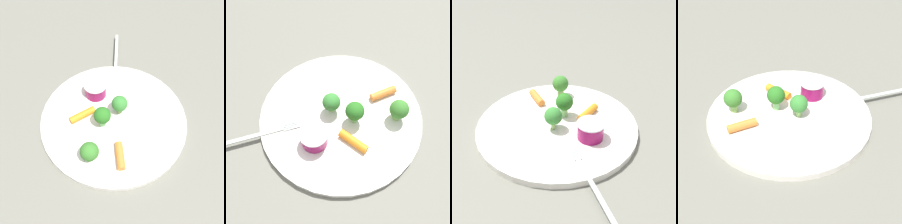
{
  "view_description": "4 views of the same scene",
  "coord_description": "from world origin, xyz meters",
  "views": [
    {
      "loc": [
        -0.11,
        0.25,
        0.41
      ],
      "look_at": [
        0.01,
        -0.01,
        0.02
      ],
      "focal_mm": 38.23,
      "sensor_mm": 36.0,
      "label": 1
    },
    {
      "loc": [
        0.23,
        0.02,
        0.38
      ],
      "look_at": [
        0.01,
        -0.0,
        0.03
      ],
      "focal_mm": 38.6,
      "sensor_mm": 36.0,
      "label": 2
    },
    {
      "loc": [
        0.03,
        -0.41,
        0.32
      ],
      "look_at": [
        0.01,
        0.02,
        0.02
      ],
      "focal_mm": 44.94,
      "sensor_mm": 36.0,
      "label": 3
    },
    {
      "loc": [
        -0.46,
        -0.04,
        0.39
      ],
      "look_at": [
        -0.01,
        -0.0,
        0.02
      ],
      "focal_mm": 53.37,
      "sensor_mm": 36.0,
      "label": 4
    }
  ],
  "objects": [
    {
      "name": "broccoli_floret_2",
      "position": [
        0.0,
        0.1,
        0.04
      ],
      "size": [
        0.03,
        0.03,
        0.04
      ],
      "color": "#80B45B",
      "rests_on": "plate"
    },
    {
      "name": "sauce_cup",
      "position": [
        0.06,
        -0.04,
        0.03
      ],
      "size": [
        0.05,
        0.05,
        0.03
      ],
      "color": "#820E49",
      "rests_on": "plate"
    },
    {
      "name": "carrot_stick_0",
      "position": [
        0.06,
        0.03,
        0.02
      ],
      "size": [
        0.04,
        0.05,
        0.01
      ],
      "primitive_type": "cylinder",
      "rotation": [
        1.57,
        0.0,
        2.57
      ],
      "color": "orange",
      "rests_on": "plate"
    },
    {
      "name": "ground_plane",
      "position": [
        0.0,
        0.0,
        0.0
      ],
      "size": [
        2.4,
        2.4,
        0.0
      ],
      "primitive_type": "plane",
      "color": "#646359"
    },
    {
      "name": "carrot_stick_1",
      "position": [
        -0.05,
        0.08,
        0.02
      ],
      "size": [
        0.04,
        0.05,
        0.01
      ],
      "primitive_type": "cylinder",
      "rotation": [
        1.57,
        0.0,
        3.66
      ],
      "color": "orange",
      "rests_on": "plate"
    },
    {
      "name": "fork",
      "position": [
        0.06,
        -0.15,
        0.01
      ],
      "size": [
        0.08,
        0.18,
        0.0
      ],
      "color": "#B7C1B9",
      "rests_on": "plate"
    },
    {
      "name": "broccoli_floret_1",
      "position": [
        -0.01,
        -0.02,
        0.04
      ],
      "size": [
        0.03,
        0.03,
        0.04
      ],
      "color": "#93C567",
      "rests_on": "plate"
    },
    {
      "name": "plate",
      "position": [
        0.0,
        0.0,
        0.01
      ],
      "size": [
        0.29,
        0.29,
        0.01
      ],
      "primitive_type": "cylinder",
      "color": "silver",
      "rests_on": "ground_plane"
    },
    {
      "name": "broccoli_floret_0",
      "position": [
        0.01,
        0.02,
        0.04
      ],
      "size": [
        0.03,
        0.03,
        0.05
      ],
      "color": "#7EC573",
      "rests_on": "plate"
    }
  ]
}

